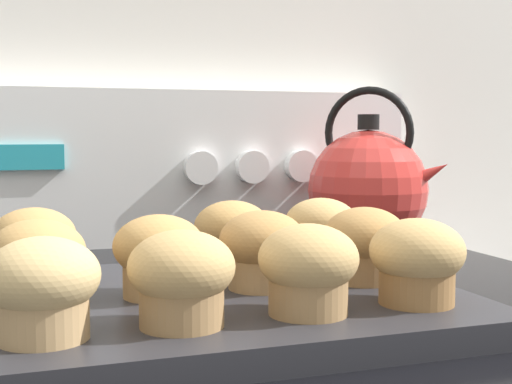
# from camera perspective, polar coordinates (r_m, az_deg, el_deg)

# --- Properties ---
(wall_back) EXTENTS (8.00, 0.05, 2.40)m
(wall_back) POSITION_cam_1_polar(r_m,az_deg,el_deg) (1.05, -8.78, 12.35)
(wall_back) COLOR white
(wall_back) RESTS_ON ground_plane
(control_panel) EXTENTS (0.74, 0.07, 0.21)m
(control_panel) POSITION_cam_1_polar(r_m,az_deg,el_deg) (0.99, -7.96, 1.98)
(control_panel) COLOR white
(control_panel) RESTS_ON stove_range
(muffin_pan) EXTENTS (0.41, 0.31, 0.02)m
(muffin_pan) POSITION_cam_1_polar(r_m,az_deg,el_deg) (0.60, -3.47, -9.05)
(muffin_pan) COLOR #28282D
(muffin_pan) RESTS_ON stove_range
(muffin_r0_c0) EXTENTS (0.07, 0.07, 0.07)m
(muffin_r0_c0) POSITION_cam_1_polar(r_m,az_deg,el_deg) (0.48, -16.70, -7.29)
(muffin_r0_c0) COLOR tan
(muffin_r0_c0) RESTS_ON muffin_pan
(muffin_r0_c1) EXTENTS (0.07, 0.07, 0.07)m
(muffin_r0_c1) POSITION_cam_1_polar(r_m,az_deg,el_deg) (0.49, -5.97, -6.79)
(muffin_r0_c1) COLOR #A37A4C
(muffin_r0_c1) RESTS_ON muffin_pan
(muffin_r0_c2) EXTENTS (0.07, 0.07, 0.07)m
(muffin_r0_c2) POSITION_cam_1_polar(r_m,az_deg,el_deg) (0.52, 4.21, -6.08)
(muffin_r0_c2) COLOR #A37A4C
(muffin_r0_c2) RESTS_ON muffin_pan
(muffin_r0_c3) EXTENTS (0.07, 0.07, 0.07)m
(muffin_r0_c3) POSITION_cam_1_polar(r_m,az_deg,el_deg) (0.57, 12.75, -5.33)
(muffin_r0_c3) COLOR olive
(muffin_r0_c3) RESTS_ON muffin_pan
(muffin_r1_c0) EXTENTS (0.07, 0.07, 0.07)m
(muffin_r1_c0) POSITION_cam_1_polar(r_m,az_deg,el_deg) (0.57, -17.10, -5.34)
(muffin_r1_c0) COLOR tan
(muffin_r1_c0) RESTS_ON muffin_pan
(muffin_r1_c1) EXTENTS (0.07, 0.07, 0.07)m
(muffin_r1_c1) POSITION_cam_1_polar(r_m,az_deg,el_deg) (0.58, -7.79, -4.97)
(muffin_r1_c1) COLOR tan
(muffin_r1_c1) RESTS_ON muffin_pan
(muffin_r1_c2) EXTENTS (0.07, 0.07, 0.07)m
(muffin_r1_c2) POSITION_cam_1_polar(r_m,az_deg,el_deg) (0.61, 0.52, -4.55)
(muffin_r1_c2) COLOR tan
(muffin_r1_c2) RESTS_ON muffin_pan
(muffin_r1_c3) EXTENTS (0.07, 0.07, 0.07)m
(muffin_r1_c3) POSITION_cam_1_polar(r_m,az_deg,el_deg) (0.64, 8.70, -4.09)
(muffin_r1_c3) COLOR #A37A4C
(muffin_r1_c3) RESTS_ON muffin_pan
(muffin_r2_c0) EXTENTS (0.07, 0.07, 0.07)m
(muffin_r2_c0) POSITION_cam_1_polar(r_m,az_deg,el_deg) (0.66, -17.35, -4.01)
(muffin_r2_c0) COLOR olive
(muffin_r2_c0) RESTS_ON muffin_pan
(muffin_r2_c2) EXTENTS (0.07, 0.07, 0.07)m
(muffin_r2_c2) POSITION_cam_1_polar(r_m,az_deg,el_deg) (0.69, -1.93, -3.37)
(muffin_r2_c2) COLOR tan
(muffin_r2_c2) RESTS_ON muffin_pan
(muffin_r2_c3) EXTENTS (0.07, 0.07, 0.07)m
(muffin_r2_c3) POSITION_cam_1_polar(r_m,az_deg,el_deg) (0.72, 5.23, -3.04)
(muffin_r2_c3) COLOR olive
(muffin_r2_c3) RESTS_ON muffin_pan
(tea_kettle) EXTENTS (0.17, 0.17, 0.21)m
(tea_kettle) POSITION_cam_1_polar(r_m,az_deg,el_deg) (0.94, 9.00, 0.36)
(tea_kettle) COLOR red
(tea_kettle) RESTS_ON stove_range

